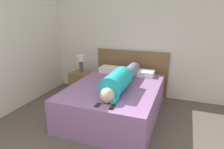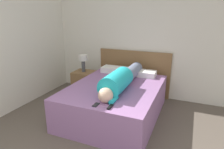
{
  "view_description": "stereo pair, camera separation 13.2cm",
  "coord_description": "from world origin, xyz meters",
  "px_view_note": "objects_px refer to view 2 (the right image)",
  "views": [
    {
      "loc": [
        0.94,
        -0.78,
        1.8
      ],
      "look_at": [
        -0.17,
        2.17,
        0.82
      ],
      "focal_mm": 32.0,
      "sensor_mm": 36.0,
      "label": 1
    },
    {
      "loc": [
        1.06,
        -0.74,
        1.8
      ],
      "look_at": [
        -0.17,
        2.17,
        0.82
      ],
      "focal_mm": 32.0,
      "sensor_mm": 36.0,
      "label": 2
    }
  ],
  "objects_px": {
    "pillow_second": "(143,73)",
    "tv_remote": "(110,107)",
    "cell_phone": "(96,105)",
    "nightstand": "(84,83)",
    "table_lamp": "(83,60)",
    "person_lying": "(121,80)",
    "bed": "(115,101)",
    "pillow_near_headboard": "(115,70)"
  },
  "relations": [
    {
      "from": "bed",
      "to": "nightstand",
      "type": "relative_size",
      "value": 3.55
    },
    {
      "from": "table_lamp",
      "to": "pillow_near_headboard",
      "type": "distance_m",
      "value": 0.73
    },
    {
      "from": "table_lamp",
      "to": "cell_phone",
      "type": "bearing_deg",
      "value": -53.97
    },
    {
      "from": "pillow_second",
      "to": "cell_phone",
      "type": "height_order",
      "value": "pillow_second"
    },
    {
      "from": "bed",
      "to": "tv_remote",
      "type": "height_order",
      "value": "tv_remote"
    },
    {
      "from": "pillow_near_headboard",
      "to": "pillow_second",
      "type": "relative_size",
      "value": 1.05
    },
    {
      "from": "cell_phone",
      "to": "table_lamp",
      "type": "bearing_deg",
      "value": 126.03
    },
    {
      "from": "bed",
      "to": "cell_phone",
      "type": "height_order",
      "value": "cell_phone"
    },
    {
      "from": "nightstand",
      "to": "pillow_second",
      "type": "relative_size",
      "value": 1.06
    },
    {
      "from": "cell_phone",
      "to": "tv_remote",
      "type": "bearing_deg",
      "value": 2.73
    },
    {
      "from": "pillow_near_headboard",
      "to": "pillow_second",
      "type": "bearing_deg",
      "value": 0.0
    },
    {
      "from": "cell_phone",
      "to": "nightstand",
      "type": "bearing_deg",
      "value": 126.03
    },
    {
      "from": "nightstand",
      "to": "person_lying",
      "type": "bearing_deg",
      "value": -31.2
    },
    {
      "from": "cell_phone",
      "to": "pillow_second",
      "type": "bearing_deg",
      "value": 80.75
    },
    {
      "from": "tv_remote",
      "to": "bed",
      "type": "bearing_deg",
      "value": 107.41
    },
    {
      "from": "person_lying",
      "to": "bed",
      "type": "bearing_deg",
      "value": 159.52
    },
    {
      "from": "pillow_second",
      "to": "tv_remote",
      "type": "xyz_separation_m",
      "value": [
        -0.05,
        -1.57,
        -0.04
      ]
    },
    {
      "from": "person_lying",
      "to": "cell_phone",
      "type": "xyz_separation_m",
      "value": [
        -0.09,
        -0.77,
        -0.14
      ]
    },
    {
      "from": "nightstand",
      "to": "pillow_near_headboard",
      "type": "height_order",
      "value": "pillow_near_headboard"
    },
    {
      "from": "bed",
      "to": "tv_remote",
      "type": "relative_size",
      "value": 12.78
    },
    {
      "from": "table_lamp",
      "to": "tv_remote",
      "type": "distance_m",
      "value": 1.95
    },
    {
      "from": "nightstand",
      "to": "pillow_near_headboard",
      "type": "bearing_deg",
      "value": 9.15
    },
    {
      "from": "cell_phone",
      "to": "person_lying",
      "type": "bearing_deg",
      "value": 83.61
    },
    {
      "from": "person_lying",
      "to": "cell_phone",
      "type": "bearing_deg",
      "value": -96.39
    },
    {
      "from": "nightstand",
      "to": "tv_remote",
      "type": "height_order",
      "value": "tv_remote"
    },
    {
      "from": "bed",
      "to": "pillow_second",
      "type": "relative_size",
      "value": 3.76
    },
    {
      "from": "nightstand",
      "to": "table_lamp",
      "type": "xyz_separation_m",
      "value": [
        0.0,
        0.0,
        0.54
      ]
    },
    {
      "from": "person_lying",
      "to": "tv_remote",
      "type": "bearing_deg",
      "value": -80.64
    },
    {
      "from": "person_lying",
      "to": "pillow_near_headboard",
      "type": "relative_size",
      "value": 3.16
    },
    {
      "from": "pillow_second",
      "to": "tv_remote",
      "type": "bearing_deg",
      "value": -91.69
    },
    {
      "from": "pillow_second",
      "to": "pillow_near_headboard",
      "type": "bearing_deg",
      "value": 180.0
    },
    {
      "from": "bed",
      "to": "pillow_near_headboard",
      "type": "height_order",
      "value": "pillow_near_headboard"
    },
    {
      "from": "pillow_second",
      "to": "table_lamp",
      "type": "bearing_deg",
      "value": -175.12
    },
    {
      "from": "bed",
      "to": "cell_phone",
      "type": "xyz_separation_m",
      "value": [
        0.04,
        -0.82,
        0.29
      ]
    },
    {
      "from": "pillow_near_headboard",
      "to": "tv_remote",
      "type": "xyz_separation_m",
      "value": [
        0.58,
        -1.57,
        -0.05
      ]
    },
    {
      "from": "pillow_near_headboard",
      "to": "pillow_second",
      "type": "xyz_separation_m",
      "value": [
        0.62,
        0.0,
        -0.01
      ]
    },
    {
      "from": "pillow_near_headboard",
      "to": "nightstand",
      "type": "bearing_deg",
      "value": -170.85
    },
    {
      "from": "bed",
      "to": "tv_remote",
      "type": "bearing_deg",
      "value": -72.59
    },
    {
      "from": "pillow_near_headboard",
      "to": "cell_phone",
      "type": "bearing_deg",
      "value": -76.98
    },
    {
      "from": "pillow_second",
      "to": "tv_remote",
      "type": "height_order",
      "value": "pillow_second"
    },
    {
      "from": "person_lying",
      "to": "pillow_second",
      "type": "height_order",
      "value": "person_lying"
    },
    {
      "from": "table_lamp",
      "to": "cell_phone",
      "type": "relative_size",
      "value": 2.93
    }
  ]
}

